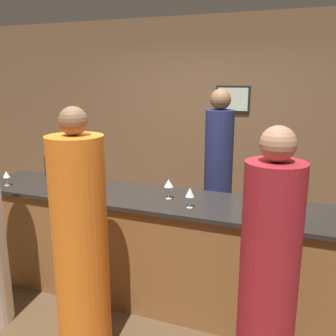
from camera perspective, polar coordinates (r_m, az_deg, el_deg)
name	(u,v)px	position (r m, az deg, el deg)	size (l,w,h in m)	color
ground_plane	(146,294)	(3.80, -3.37, -18.68)	(14.00, 14.00, 0.00)	#4C3823
back_wall	(205,125)	(5.11, 5.70, 6.60)	(8.00, 0.08, 2.80)	brown
bar_counter	(145,247)	(3.55, -3.49, -11.86)	(3.41, 0.71, 1.00)	brown
bartender	(218,186)	(4.00, 7.59, -2.66)	(0.30, 0.30, 1.92)	#1E234C
guest_1	(81,246)	(2.82, -13.16, -11.49)	(0.39, 0.39, 1.85)	orange
guest_2	(268,286)	(2.40, 14.98, -17.01)	(0.34, 0.34, 1.78)	maroon
wine_bottle_0	(48,165)	(4.22, -17.84, 0.48)	(0.07, 0.07, 0.30)	black
wine_glass_0	(6,175)	(3.97, -23.42, -0.97)	(0.07, 0.07, 0.14)	silver
wine_glass_1	(190,193)	(3.03, 3.35, -3.81)	(0.07, 0.07, 0.17)	silver
wine_glass_2	(169,184)	(3.24, 0.11, -2.39)	(0.08, 0.08, 0.17)	silver
wine_glass_3	(274,198)	(2.99, 15.83, -4.36)	(0.07, 0.07, 0.18)	silver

